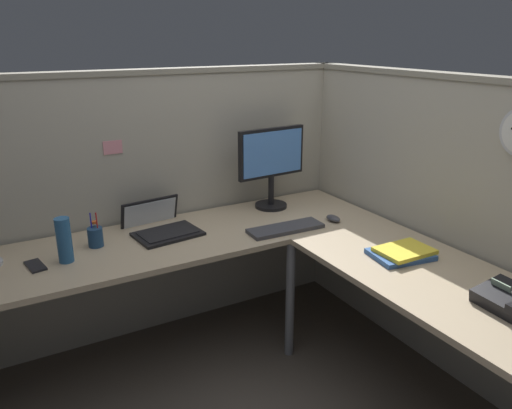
# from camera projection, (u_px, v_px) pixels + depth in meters

# --- Properties ---
(ground_plane) EXTENTS (6.80, 6.80, 0.00)m
(ground_plane) POSITION_uv_depth(u_px,v_px,m) (280.00, 377.00, 2.71)
(ground_plane) COLOR #4C443D
(cubicle_wall_back) EXTENTS (2.57, 0.12, 1.58)m
(cubicle_wall_back) POSITION_uv_depth(u_px,v_px,m) (154.00, 204.00, 3.00)
(cubicle_wall_back) COLOR #A8A393
(cubicle_wall_back) RESTS_ON ground
(cubicle_wall_right) EXTENTS (0.12, 2.37, 1.58)m
(cubicle_wall_right) POSITION_uv_depth(u_px,v_px,m) (449.00, 228.00, 2.64)
(cubicle_wall_right) COLOR #A8A393
(cubicle_wall_right) RESTS_ON ground
(desk) EXTENTS (2.35, 2.15, 0.73)m
(desk) POSITION_uv_depth(u_px,v_px,m) (261.00, 283.00, 2.40)
(desk) COLOR tan
(desk) RESTS_ON ground
(monitor) EXTENTS (0.46, 0.20, 0.50)m
(monitor) POSITION_uv_depth(u_px,v_px,m) (272.00, 162.00, 3.06)
(monitor) COLOR black
(monitor) RESTS_ON desk
(laptop) EXTENTS (0.38, 0.42, 0.22)m
(laptop) POSITION_uv_depth(u_px,v_px,m) (160.00, 226.00, 2.77)
(laptop) COLOR black
(laptop) RESTS_ON desk
(keyboard) EXTENTS (0.43, 0.16, 0.02)m
(keyboard) POSITION_uv_depth(u_px,v_px,m) (286.00, 228.00, 2.77)
(keyboard) COLOR #38383D
(keyboard) RESTS_ON desk
(computer_mouse) EXTENTS (0.06, 0.10, 0.03)m
(computer_mouse) POSITION_uv_depth(u_px,v_px,m) (333.00, 218.00, 2.91)
(computer_mouse) COLOR #38383D
(computer_mouse) RESTS_ON desk
(pen_cup) EXTENTS (0.08, 0.08, 0.18)m
(pen_cup) POSITION_uv_depth(u_px,v_px,m) (95.00, 237.00, 2.55)
(pen_cup) COLOR navy
(pen_cup) RESTS_ON desk
(cell_phone) EXTENTS (0.09, 0.15, 0.01)m
(cell_phone) POSITION_uv_depth(u_px,v_px,m) (35.00, 266.00, 2.34)
(cell_phone) COLOR black
(cell_phone) RESTS_ON desk
(thermos_flask) EXTENTS (0.07, 0.07, 0.22)m
(thermos_flask) POSITION_uv_depth(u_px,v_px,m) (64.00, 240.00, 2.36)
(thermos_flask) COLOR #26598C
(thermos_flask) RESTS_ON desk
(office_phone) EXTENTS (0.20, 0.21, 0.11)m
(office_phone) POSITION_uv_depth(u_px,v_px,m) (508.00, 300.00, 1.97)
(office_phone) COLOR black
(office_phone) RESTS_ON desk
(book_stack) EXTENTS (0.31, 0.25, 0.04)m
(book_stack) POSITION_uv_depth(u_px,v_px,m) (402.00, 253.00, 2.44)
(book_stack) COLOR #335999
(book_stack) RESTS_ON desk
(pinned_note_leftmost) EXTENTS (0.10, 0.00, 0.07)m
(pinned_note_leftmost) POSITION_uv_depth(u_px,v_px,m) (113.00, 147.00, 2.73)
(pinned_note_leftmost) COLOR pink
(pinned_note_middle) EXTENTS (0.08, 0.00, 0.08)m
(pinned_note_middle) POSITION_uv_depth(u_px,v_px,m) (253.00, 151.00, 3.18)
(pinned_note_middle) COLOR #99B7E5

